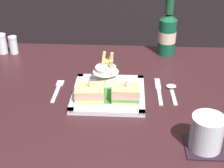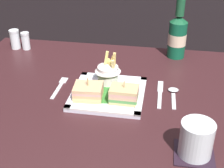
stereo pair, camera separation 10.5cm
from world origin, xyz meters
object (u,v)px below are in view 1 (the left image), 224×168
(sandwich_half_right, at_px, (126,93))
(beer_bottle, at_px, (167,32))
(knife, at_px, (159,90))
(water_glass, at_px, (206,135))
(square_plate, at_px, (108,94))
(spoon, at_px, (172,89))
(pepper_shaker, at_px, (14,46))
(fries_cup, at_px, (106,72))
(salt_shaker, at_px, (2,45))
(sandwich_half_left, at_px, (90,93))
(dining_table, at_px, (115,128))
(fork, at_px, (58,89))

(sandwich_half_right, relative_size, beer_bottle, 0.34)
(beer_bottle, distance_m, knife, 0.32)
(beer_bottle, relative_size, water_glass, 2.76)
(square_plate, height_order, spoon, square_plate)
(square_plate, xyz_separation_m, pepper_shaker, (-0.41, 0.31, 0.03))
(sandwich_half_right, height_order, beer_bottle, beer_bottle)
(fries_cup, distance_m, salt_shaker, 0.51)
(sandwich_half_left, distance_m, beer_bottle, 0.47)
(dining_table, relative_size, spoon, 9.41)
(sandwich_half_right, bearing_deg, fries_cup, 123.36)
(square_plate, relative_size, sandwich_half_right, 2.69)
(sandwich_half_right, xyz_separation_m, water_glass, (0.21, -0.20, 0.01))
(water_glass, xyz_separation_m, spoon, (-0.05, 0.29, -0.04))
(square_plate, distance_m, water_glass, 0.36)
(square_plate, height_order, knife, square_plate)
(beer_bottle, height_order, salt_shaker, beer_bottle)
(sandwich_half_left, bearing_deg, beer_bottle, 54.56)
(sandwich_half_left, bearing_deg, water_glass, -32.21)
(sandwich_half_left, xyz_separation_m, salt_shaker, (-0.40, 0.35, 0.00))
(square_plate, bearing_deg, pepper_shaker, 142.83)
(fries_cup, distance_m, beer_bottle, 0.36)
(dining_table, bearing_deg, fries_cup, 124.09)
(fries_cup, xyz_separation_m, beer_bottle, (0.23, 0.28, 0.04))
(salt_shaker, bearing_deg, water_glass, -37.37)
(beer_bottle, bearing_deg, water_glass, -85.21)
(fork, bearing_deg, spoon, 2.90)
(knife, bearing_deg, pepper_shaker, 155.08)
(spoon, bearing_deg, dining_table, -170.39)
(square_plate, height_order, fries_cup, fries_cup)
(sandwich_half_right, relative_size, water_glass, 0.94)
(square_plate, distance_m, fries_cup, 0.08)
(sandwich_half_left, relative_size, spoon, 0.76)
(fork, bearing_deg, dining_table, -3.60)
(sandwich_half_right, xyz_separation_m, beer_bottle, (0.16, 0.38, 0.06))
(water_glass, bearing_deg, beer_bottle, 94.79)
(dining_table, height_order, sandwich_half_left, sandwich_half_left)
(salt_shaker, bearing_deg, sandwich_half_left, -41.04)
(beer_bottle, xyz_separation_m, pepper_shaker, (-0.63, -0.03, -0.06))
(spoon, bearing_deg, knife, -174.87)
(sandwich_half_left, distance_m, salt_shaker, 0.53)
(beer_bottle, xyz_separation_m, fork, (-0.39, -0.32, -0.09))
(sandwich_half_right, bearing_deg, beer_bottle, 67.50)
(dining_table, bearing_deg, water_glass, -46.65)
(sandwich_half_right, distance_m, pepper_shaker, 0.58)
(knife, bearing_deg, water_glass, -71.05)
(water_glass, distance_m, fork, 0.51)
(dining_table, xyz_separation_m, water_glass, (0.24, -0.26, 0.19))
(fries_cup, height_order, fork, fries_cup)
(sandwich_half_right, height_order, water_glass, water_glass)
(dining_table, distance_m, water_glass, 0.40)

